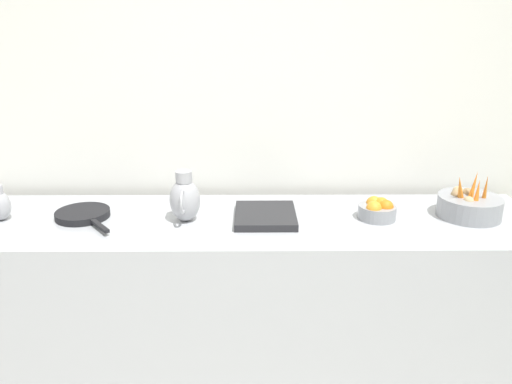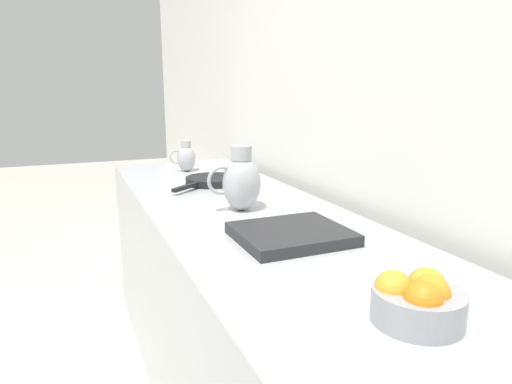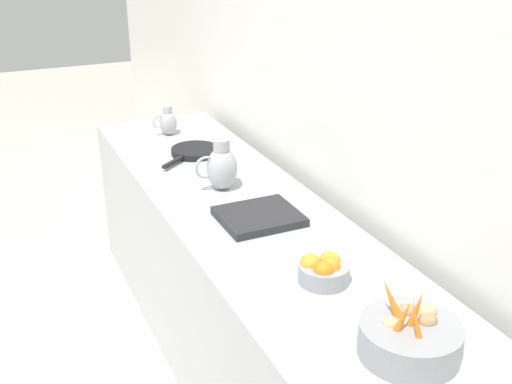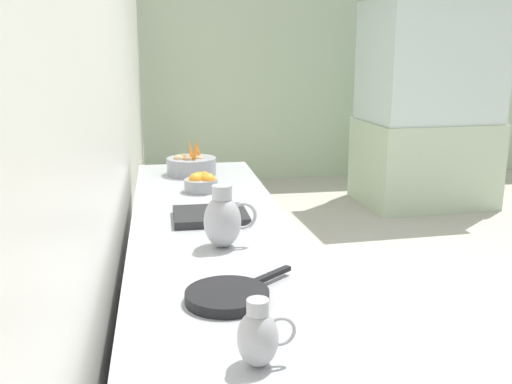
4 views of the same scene
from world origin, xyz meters
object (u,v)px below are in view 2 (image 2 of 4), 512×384
Objects in this scene: metal_pitcher_tall at (241,182)px; metal_pitcher_short at (186,157)px; orange_bowl at (418,300)px; skillet_on_counter at (212,180)px.

metal_pitcher_short is at bearing -90.83° from metal_pitcher_tall.
orange_bowl is 0.74× the size of metal_pitcher_tall.
orange_bowl reaches higher than skillet_on_counter.
metal_pitcher_short is 0.47× the size of skillet_on_counter.
metal_pitcher_tall reaches higher than metal_pitcher_short.
skillet_on_counter is (-0.03, 0.39, -0.06)m from metal_pitcher_short.
metal_pitcher_tall is at bearing 89.17° from metal_pitcher_short.
metal_pitcher_short is at bearing -85.83° from skillet_on_counter.
metal_pitcher_tall is 0.66× the size of skillet_on_counter.
skillet_on_counter is at bearing -90.97° from orange_bowl.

